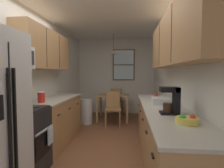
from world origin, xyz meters
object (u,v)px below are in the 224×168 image
object	(u,v)px
trash_bin	(86,111)
table_serving_bowl	(116,94)
dining_table	(113,99)
coffee_maker	(172,100)
stove_range	(21,141)
fruit_bowl	(187,120)
dining_chair_near	(113,107)
mug_by_coffeemaker	(156,96)
dish_rack	(161,101)
storage_canister	(41,97)
microwave_over_range	(10,57)
dining_chair_far	(117,100)

from	to	relation	value
trash_bin	table_serving_bowl	bearing A→B (deg)	30.57
dining_table	coffee_maker	bearing A→B (deg)	-72.13
stove_range	fruit_bowl	size ratio (longest dim) A/B	4.92
dining_chair_near	table_serving_bowl	size ratio (longest dim) A/B	4.69
mug_by_coffeemaker	trash_bin	bearing A→B (deg)	146.13
coffee_maker	table_serving_bowl	bearing A→B (deg)	106.78
dining_table	mug_by_coffeemaker	world-z (taller)	mug_by_coffeemaker
mug_by_coffeemaker	table_serving_bowl	distance (m)	1.87
dining_chair_near	coffee_maker	bearing A→B (deg)	-69.34
coffee_maker	dish_rack	world-z (taller)	coffee_maker
storage_canister	stove_range	bearing A→B (deg)	-89.49
trash_bin	storage_canister	size ratio (longest dim) A/B	3.67
coffee_maker	dish_rack	size ratio (longest dim) A/B	0.97
microwave_over_range	trash_bin	world-z (taller)	microwave_over_range
stove_range	microwave_over_range	size ratio (longest dim) A/B	1.86
microwave_over_range	dining_chair_far	bearing A→B (deg)	72.24
storage_canister	coffee_maker	xyz separation A→B (m)	(2.00, -0.68, 0.08)
dining_chair_near	storage_canister	xyz separation A→B (m)	(-1.04, -1.87, 0.49)
dining_chair_far	dish_rack	distance (m)	3.14
microwave_over_range	mug_by_coffeemaker	xyz separation A→B (m)	(2.13, 1.43, -0.67)
coffee_maker	microwave_over_range	bearing A→B (deg)	178.36
stove_range	dish_rack	xyz separation A→B (m)	(1.98, 0.68, 0.48)
stove_range	dining_table	world-z (taller)	stove_range
storage_canister	dish_rack	world-z (taller)	storage_canister
table_serving_bowl	microwave_over_range	bearing A→B (deg)	-111.14
dining_chair_far	coffee_maker	world-z (taller)	coffee_maker
dining_chair_near	fruit_bowl	size ratio (longest dim) A/B	4.02
trash_bin	dish_rack	bearing A→B (deg)	-48.48
trash_bin	stove_range	bearing A→B (deg)	-96.49
dining_chair_far	fruit_bowl	bearing A→B (deg)	-76.36
dining_chair_near	storage_canister	distance (m)	2.19
coffee_maker	mug_by_coffeemaker	world-z (taller)	coffee_maker
coffee_maker	table_serving_bowl	xyz separation A→B (m)	(-0.94, 3.10, -0.29)
dining_chair_near	fruit_bowl	xyz separation A→B (m)	(1.02, -2.97, 0.44)
dining_chair_near	storage_canister	size ratio (longest dim) A/B	4.84
storage_canister	trash_bin	bearing A→B (deg)	81.32
trash_bin	fruit_bowl	world-z (taller)	fruit_bowl
stove_range	fruit_bowl	distance (m)	2.16
dining_chair_far	mug_by_coffeemaker	world-z (taller)	mug_by_coffeemaker
dining_table	storage_canister	world-z (taller)	storage_canister
microwave_over_range	dish_rack	xyz separation A→B (m)	(2.10, 0.68, -0.67)
mug_by_coffeemaker	dish_rack	size ratio (longest dim) A/B	0.37
microwave_over_range	dish_rack	world-z (taller)	microwave_over_range
dining_chair_far	storage_canister	size ratio (longest dim) A/B	4.84
fruit_bowl	table_serving_bowl	world-z (taller)	fruit_bowl
mug_by_coffeemaker	dining_table	bearing A→B (deg)	122.09
fruit_bowl	table_serving_bowl	distance (m)	3.66
fruit_bowl	dish_rack	distance (m)	1.16
storage_canister	fruit_bowl	bearing A→B (deg)	-28.14
microwave_over_range	dining_chair_far	world-z (taller)	microwave_over_range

